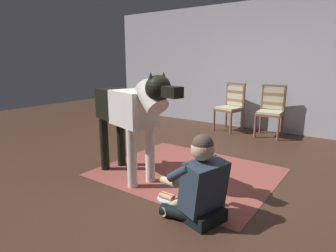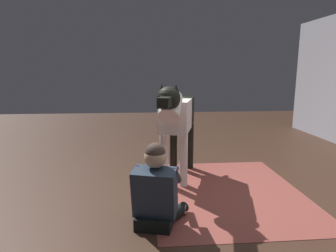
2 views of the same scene
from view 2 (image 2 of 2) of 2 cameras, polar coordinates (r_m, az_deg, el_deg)
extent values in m
plane|color=#41291D|center=(3.42, 8.36, -14.53)|extent=(14.20, 14.20, 0.00)
cube|color=brown|center=(3.69, 11.57, -12.59)|extent=(2.16, 1.80, 0.01)
cube|color=black|center=(2.85, -2.74, -18.52)|extent=(0.33, 0.39, 0.12)
cylinder|color=black|center=(3.02, -4.96, -16.65)|extent=(0.41, 0.17, 0.11)
cylinder|color=beige|center=(3.14, -2.90, -15.65)|extent=(0.16, 0.37, 0.09)
cylinder|color=black|center=(2.96, 1.09, -17.24)|extent=(0.37, 0.34, 0.11)
cylinder|color=beige|center=(3.11, 0.27, -15.94)|extent=(0.21, 0.37, 0.09)
cube|color=#2A384A|center=(2.75, -2.64, -13.07)|extent=(0.37, 0.46, 0.48)
cylinder|color=#2A384A|center=(2.87, -5.44, -9.45)|extent=(0.30, 0.16, 0.24)
cylinder|color=beige|center=(3.10, -3.41, -11.14)|extent=(0.27, 0.18, 0.12)
cylinder|color=#2A384A|center=(2.80, 1.56, -9.97)|extent=(0.30, 0.16, 0.24)
cylinder|color=beige|center=(3.05, 1.23, -11.49)|extent=(0.28, 0.11, 0.12)
sphere|color=beige|center=(2.66, -2.56, -6.20)|extent=(0.21, 0.21, 0.21)
sphere|color=#493931|center=(2.65, -2.57, -5.44)|extent=(0.19, 0.19, 0.19)
cylinder|color=white|center=(3.67, 3.08, -6.81)|extent=(0.11, 0.11, 0.69)
cylinder|color=white|center=(3.71, -0.78, -6.59)|extent=(0.11, 0.11, 0.69)
cylinder|color=black|center=(4.33, 4.37, -4.03)|extent=(0.11, 0.11, 0.69)
cylinder|color=black|center=(4.37, 1.10, -3.88)|extent=(0.11, 0.11, 0.69)
cube|color=white|center=(3.70, 1.56, 2.09)|extent=(0.63, 0.49, 0.40)
cube|color=black|center=(4.11, 2.54, 2.98)|extent=(0.55, 0.46, 0.38)
cylinder|color=white|center=(3.31, 0.50, 3.92)|extent=(0.45, 0.35, 0.40)
sphere|color=black|center=(3.19, 0.12, 5.53)|extent=(0.27, 0.27, 0.27)
cube|color=black|center=(2.97, -0.71, 4.74)|extent=(0.23, 0.17, 0.11)
cone|color=black|center=(3.18, 1.60, 7.33)|extent=(0.12, 0.12, 0.12)
cone|color=black|center=(3.21, -1.26, 7.36)|extent=(0.12, 0.12, 0.12)
cylinder|color=black|center=(4.37, 3.04, 2.92)|extent=(0.35, 0.15, 0.23)
cylinder|color=silver|center=(3.37, -0.38, -14.73)|extent=(0.21, 0.21, 0.01)
cylinder|color=tan|center=(3.35, -0.76, -14.28)|extent=(0.16, 0.05, 0.05)
cylinder|color=tan|center=(3.35, 0.00, -14.25)|extent=(0.16, 0.05, 0.05)
cylinder|color=#9C3F2D|center=(3.35, -0.38, -14.16)|extent=(0.17, 0.04, 0.04)
camera|label=1|loc=(2.45, -60.51, 4.85)|focal=30.55mm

